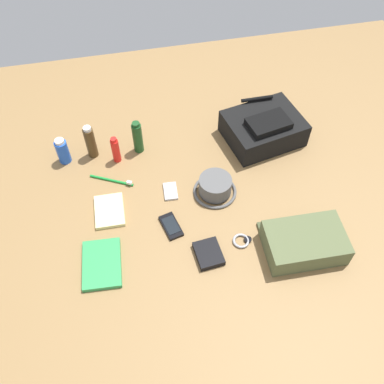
# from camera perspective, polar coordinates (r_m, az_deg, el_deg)

# --- Properties ---
(ground_plane) EXTENTS (2.64, 2.02, 0.02)m
(ground_plane) POSITION_cam_1_polar(r_m,az_deg,el_deg) (1.72, 0.00, -1.04)
(ground_plane) COLOR olive
(ground_plane) RESTS_ON ground
(backpack) EXTENTS (0.35, 0.30, 0.14)m
(backpack) POSITION_cam_1_polar(r_m,az_deg,el_deg) (1.91, 9.33, 8.25)
(backpack) COLOR black
(backpack) RESTS_ON ground_plane
(toiletry_pouch) EXTENTS (0.28, 0.23, 0.09)m
(toiletry_pouch) POSITION_cam_1_polar(r_m,az_deg,el_deg) (1.61, 14.45, -6.33)
(toiletry_pouch) COLOR #56603D
(toiletry_pouch) RESTS_ON ground_plane
(bucket_hat) EXTENTS (0.17, 0.17, 0.08)m
(bucket_hat) POSITION_cam_1_polar(r_m,az_deg,el_deg) (1.71, 3.04, 0.66)
(bucket_hat) COLOR #575757
(bucket_hat) RESTS_ON ground_plane
(deodorant_spray) EXTENTS (0.05, 0.05, 0.12)m
(deodorant_spray) POSITION_cam_1_polar(r_m,az_deg,el_deg) (1.87, -16.56, 5.16)
(deodorant_spray) COLOR blue
(deodorant_spray) RESTS_ON ground_plane
(cologne_bottle) EXTENTS (0.04, 0.04, 0.16)m
(cologne_bottle) POSITION_cam_1_polar(r_m,az_deg,el_deg) (1.85, -13.13, 6.39)
(cologne_bottle) COLOR #473319
(cologne_bottle) RESTS_ON ground_plane
(sunscreen_spray) EXTENTS (0.03, 0.03, 0.13)m
(sunscreen_spray) POSITION_cam_1_polar(r_m,az_deg,el_deg) (1.82, -9.95, 5.44)
(sunscreen_spray) COLOR red
(sunscreen_spray) RESTS_ON ground_plane
(shampoo_bottle) EXTENTS (0.04, 0.04, 0.16)m
(shampoo_bottle) POSITION_cam_1_polar(r_m,az_deg,el_deg) (1.84, -7.13, 7.11)
(shampoo_bottle) COLOR #19471E
(shampoo_bottle) RESTS_ON ground_plane
(paperback_novel) EXTENTS (0.15, 0.20, 0.02)m
(paperback_novel) POSITION_cam_1_polar(r_m,az_deg,el_deg) (1.58, -11.71, -9.22)
(paperback_novel) COLOR #2D934C
(paperback_novel) RESTS_ON ground_plane
(cell_phone) EXTENTS (0.08, 0.12, 0.01)m
(cell_phone) POSITION_cam_1_polar(r_m,az_deg,el_deg) (1.63, -2.76, -4.46)
(cell_phone) COLOR black
(cell_phone) RESTS_ON ground_plane
(media_player) EXTENTS (0.06, 0.09, 0.01)m
(media_player) POSITION_cam_1_polar(r_m,az_deg,el_deg) (1.73, -2.83, 0.09)
(media_player) COLOR #B7B7BC
(media_player) RESTS_ON ground_plane
(wristwatch) EXTENTS (0.07, 0.06, 0.01)m
(wristwatch) POSITION_cam_1_polar(r_m,az_deg,el_deg) (1.61, 6.55, -6.34)
(wristwatch) COLOR #99999E
(wristwatch) RESTS_ON ground_plane
(toothbrush) EXTENTS (0.17, 0.09, 0.02)m
(toothbrush) POSITION_cam_1_polar(r_m,az_deg,el_deg) (1.79, -10.18, 1.48)
(toothbrush) COLOR #198C33
(toothbrush) RESTS_ON ground_plane
(wallet) EXTENTS (0.10, 0.12, 0.02)m
(wallet) POSITION_cam_1_polar(r_m,az_deg,el_deg) (1.57, 2.18, -8.07)
(wallet) COLOR black
(wallet) RESTS_ON ground_plane
(notepad) EXTENTS (0.11, 0.15, 0.02)m
(notepad) POSITION_cam_1_polar(r_m,az_deg,el_deg) (1.70, -10.76, -2.32)
(notepad) COLOR beige
(notepad) RESTS_ON ground_plane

